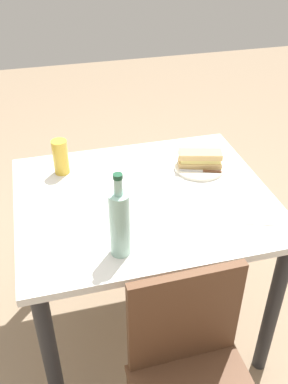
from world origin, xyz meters
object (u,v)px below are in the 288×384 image
chair_far (192,375)px  baguette_sandwich_near (200,159)px  water_bottle (120,223)px  knife_near (203,171)px  dining_table (144,221)px  plate_near (199,167)px  beer_glass (61,157)px

chair_far → baguette_sandwich_near: bearing=-110.8°
baguette_sandwich_near → water_bottle: (0.45, 0.44, 0.08)m
knife_near → water_bottle: size_ratio=0.55×
knife_near → water_bottle: bearing=40.9°
dining_table → knife_near: (-0.29, -0.09, 0.15)m
dining_table → plate_near: bearing=-153.8°
chair_far → water_bottle: 0.55m
chair_far → plate_near: 0.87m
chair_far → beer_glass: size_ratio=5.56×
baguette_sandwich_near → knife_near: (0.00, 0.05, -0.03)m
dining_table → water_bottle: (0.16, 0.30, 0.26)m
chair_far → beer_glass: bearing=-71.5°
plate_near → water_bottle: 0.64m
plate_near → baguette_sandwich_near: (0.00, 0.00, 0.04)m
plate_near → baguette_sandwich_near: 0.04m
plate_near → beer_glass: 0.60m
baguette_sandwich_near → dining_table: bearing=26.2°
chair_far → plate_near: size_ratio=3.82×
water_bottle → beer_glass: 0.58m
chair_far → baguette_sandwich_near: size_ratio=4.31×
knife_near → beer_glass: bearing=-16.5°
beer_glass → water_bottle: bearing=104.0°
chair_far → baguette_sandwich_near: 0.88m
knife_near → baguette_sandwich_near: bearing=-92.8°
knife_near → beer_glass: size_ratio=1.12×
plate_near → knife_near: bearing=87.2°
dining_table → baguette_sandwich_near: size_ratio=5.14×
dining_table → beer_glass: bearing=-41.4°
water_bottle → beer_glass: bearing=-76.0°
plate_near → water_bottle: size_ratio=0.71×
dining_table → chair_far: chair_far is taller
baguette_sandwich_near → beer_glass: (0.59, -0.12, 0.03)m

